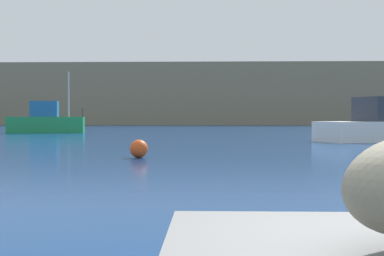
# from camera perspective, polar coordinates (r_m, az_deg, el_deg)

# --- Properties ---
(hillside_backdrop) EXTENTS (140.00, 11.35, 9.22)m
(hillside_backdrop) POSITION_cam_1_polar(r_m,az_deg,el_deg) (80.88, 2.66, 3.66)
(hillside_backdrop) COLOR #7F755B
(hillside_backdrop) RESTS_ON ground
(fishing_boat_green) EXTENTS (6.05, 2.50, 4.86)m
(fishing_boat_green) POSITION_cam_1_polar(r_m,az_deg,el_deg) (42.56, -15.78, 0.72)
(fishing_boat_green) COLOR #1E8C4C
(fishing_boat_green) RESTS_ON ground
(fishing_boat_white) EXTENTS (7.59, 5.14, 3.66)m
(fishing_boat_white) POSITION_cam_1_polar(r_m,az_deg,el_deg) (29.36, 20.17, 0.24)
(fishing_boat_white) COLOR white
(fishing_boat_white) RESTS_ON ground
(mooring_buoy) EXTENTS (0.58, 0.58, 0.58)m
(mooring_buoy) POSITION_cam_1_polar(r_m,az_deg,el_deg) (16.73, -5.87, -2.28)
(mooring_buoy) COLOR #E54C19
(mooring_buoy) RESTS_ON ground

